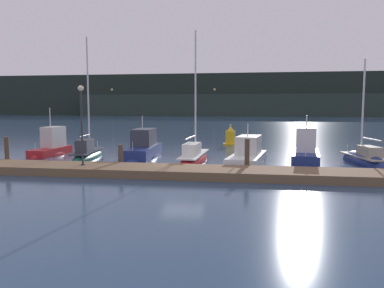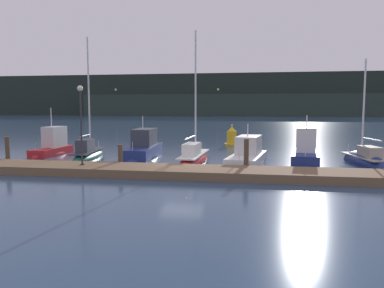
# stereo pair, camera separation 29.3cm
# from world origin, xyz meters

# --- Properties ---
(ground_plane) EXTENTS (400.00, 400.00, 0.00)m
(ground_plane) POSITION_xyz_m (0.00, 0.00, 0.00)
(ground_plane) COLOR navy
(dock) EXTENTS (28.81, 2.80, 0.45)m
(dock) POSITION_xyz_m (0.00, -1.76, 0.23)
(dock) COLOR brown
(dock) RESTS_ON ground
(mooring_pile_0) EXTENTS (0.28, 0.28, 1.85)m
(mooring_pile_0) POSITION_xyz_m (-11.38, -0.11, 0.92)
(mooring_pile_0) COLOR #4C3D2D
(mooring_pile_0) RESTS_ON ground
(mooring_pile_1) EXTENTS (0.28, 0.28, 1.47)m
(mooring_pile_1) POSITION_xyz_m (-3.79, -0.11, 0.74)
(mooring_pile_1) COLOR #4C3D2D
(mooring_pile_1) RESTS_ON ground
(mooring_pile_2) EXTENTS (0.28, 0.28, 1.94)m
(mooring_pile_2) POSITION_xyz_m (3.79, -0.11, 0.97)
(mooring_pile_2) COLOR #4C3D2D
(mooring_pile_2) RESTS_ON ground
(motorboat_berth_1) EXTENTS (1.66, 4.76, 4.33)m
(motorboat_berth_1) POSITION_xyz_m (-11.32, 5.16, 0.37)
(motorboat_berth_1) COLOR red
(motorboat_berth_1) RESTS_ON ground
(sailboat_berth_2) EXTENTS (2.18, 5.94, 9.40)m
(sailboat_berth_2) POSITION_xyz_m (-7.86, 4.09, 0.19)
(sailboat_berth_2) COLOR #195647
(sailboat_berth_2) RESTS_ON ground
(motorboat_berth_3) EXTENTS (2.44, 6.78, 3.75)m
(motorboat_berth_3) POSITION_xyz_m (-3.99, 5.19, 0.35)
(motorboat_berth_3) COLOR navy
(motorboat_berth_3) RESTS_ON ground
(sailboat_berth_4) EXTENTS (1.72, 6.84, 9.55)m
(sailboat_berth_4) POSITION_xyz_m (0.15, 3.51, 0.16)
(sailboat_berth_4) COLOR red
(sailboat_berth_4) RESTS_ON ground
(motorboat_berth_5) EXTENTS (3.04, 6.54, 3.09)m
(motorboat_berth_5) POSITION_xyz_m (3.79, 3.62, 0.32)
(motorboat_berth_5) COLOR white
(motorboat_berth_5) RESTS_ON ground
(motorboat_berth_6) EXTENTS (2.58, 5.76, 3.72)m
(motorboat_berth_6) POSITION_xyz_m (7.64, 3.98, 0.47)
(motorboat_berth_6) COLOR navy
(motorboat_berth_6) RESTS_ON ground
(sailboat_berth_7) EXTENTS (2.49, 5.65, 7.71)m
(sailboat_berth_7) POSITION_xyz_m (11.39, 4.13, 0.10)
(sailboat_berth_7) COLOR navy
(sailboat_berth_7) RESTS_ON ground
(channel_buoy) EXTENTS (1.43, 1.43, 2.01)m
(channel_buoy) POSITION_xyz_m (2.03, 15.13, 0.75)
(channel_buoy) COLOR gold
(channel_buoy) RESTS_ON ground
(dock_lamppost) EXTENTS (0.32, 0.32, 4.51)m
(dock_lamppost) POSITION_xyz_m (-5.47, -1.78, 3.42)
(dock_lamppost) COLOR #2D2D33
(dock_lamppost) RESTS_ON dock
(hillside_backdrop) EXTENTS (240.00, 23.00, 16.43)m
(hillside_backdrop) POSITION_xyz_m (1.59, 129.53, 7.57)
(hillside_backdrop) COLOR #1E2823
(hillside_backdrop) RESTS_ON ground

